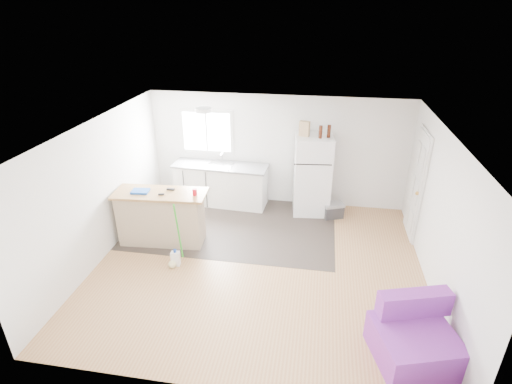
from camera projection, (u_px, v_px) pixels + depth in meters
room at (259, 203)px, 6.36m from camera, size 5.51×5.01×2.41m
vinyl_zone at (233, 225)px, 8.10m from camera, size 4.05×2.50×0.00m
window at (207, 132)px, 8.65m from camera, size 1.18×0.06×0.98m
interior_door at (417, 185)px, 7.41m from camera, size 0.11×0.92×2.10m
ceiling_fixture at (204, 110)px, 7.10m from camera, size 0.30×0.30×0.07m
kitchen_cabinets at (221, 184)px, 8.79m from camera, size 2.09×0.75×1.20m
peninsula at (161, 217)px, 7.35m from camera, size 1.70×0.75×1.02m
refrigerator at (312, 175)px, 8.30m from camera, size 0.81×0.78×1.68m
cooler at (333, 210)px, 8.34m from camera, size 0.49×0.42×0.32m
purple_seat at (414, 338)px, 5.01m from camera, size 1.16×1.14×0.78m
cleaner_jug at (176, 258)px, 6.82m from camera, size 0.15×0.11×0.31m
mop at (174, 255)px, 6.74m from camera, size 0.23×0.35×1.25m
red_cup at (195, 192)px, 7.00m from camera, size 0.09×0.09×0.12m
blue_tray at (140, 191)px, 7.13m from camera, size 0.32×0.25×0.04m
tool_a at (171, 189)px, 7.21m from camera, size 0.14×0.06×0.03m
tool_b at (161, 194)px, 7.03m from camera, size 0.11×0.07×0.03m
cardboard_box at (304, 129)px, 7.87m from camera, size 0.22×0.15×0.30m
bottle_left at (321, 132)px, 7.76m from camera, size 0.08×0.08×0.25m
bottle_right at (329, 131)px, 7.80m from camera, size 0.09×0.09×0.25m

